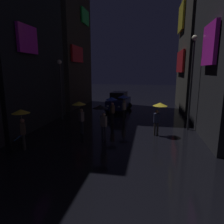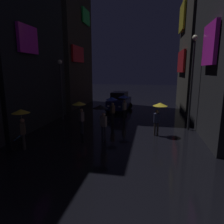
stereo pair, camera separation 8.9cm
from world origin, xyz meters
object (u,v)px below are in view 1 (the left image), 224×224
(pedestrian_near_crossing_blue, at_px, (124,100))
(streetlamp_right_far, at_px, (192,74))
(streetlamp_left_far, at_px, (60,82))
(pedestrian_foreground_right_yellow, at_px, (80,108))
(pedestrian_foreground_left_yellow, at_px, (159,110))
(bicycle_parked_at_storefront, at_px, (18,140))
(pedestrian_midstreet_left_blue, at_px, (112,103))
(pedestrian_far_right_black, at_px, (102,113))
(pedestrian_midstreet_centre_yellow, at_px, (22,118))
(car_distant, at_px, (119,102))

(pedestrian_near_crossing_blue, height_order, streetlamp_right_far, streetlamp_right_far)
(pedestrian_near_crossing_blue, xyz_separation_m, streetlamp_left_far, (-5.19, -0.63, 1.47))
(streetlamp_right_far, bearing_deg, pedestrian_foreground_right_yellow, -163.06)
(pedestrian_foreground_left_yellow, distance_m, bicycle_parked_at_storefront, 8.34)
(pedestrian_foreground_right_yellow, relative_size, bicycle_parked_at_storefront, 1.19)
(pedestrian_foreground_right_yellow, height_order, pedestrian_midstreet_left_blue, same)
(pedestrian_far_right_black, xyz_separation_m, pedestrian_midstreet_left_blue, (-0.08, 3.68, 0.00))
(streetlamp_right_far, bearing_deg, pedestrian_far_right_black, -149.46)
(bicycle_parked_at_storefront, bearing_deg, pedestrian_midstreet_left_blue, 54.03)
(streetlamp_left_far, distance_m, streetlamp_right_far, 10.11)
(pedestrian_foreground_right_yellow, bearing_deg, bicycle_parked_at_storefront, -129.51)
(pedestrian_near_crossing_blue, height_order, bicycle_parked_at_storefront, pedestrian_near_crossing_blue)
(pedestrian_far_right_black, relative_size, pedestrian_midstreet_left_blue, 1.00)
(pedestrian_midstreet_centre_yellow, distance_m, bicycle_parked_at_storefront, 1.36)
(pedestrian_foreground_right_yellow, relative_size, pedestrian_midstreet_left_blue, 1.00)
(pedestrian_near_crossing_blue, bearing_deg, streetlamp_right_far, -21.65)
(bicycle_parked_at_storefront, relative_size, car_distant, 0.42)
(pedestrian_foreground_right_yellow, xyz_separation_m, car_distant, (1.31, 8.25, -0.74))
(pedestrian_foreground_right_yellow, bearing_deg, streetlamp_right_far, 16.94)
(bicycle_parked_at_storefront, bearing_deg, pedestrian_foreground_left_yellow, 24.67)
(pedestrian_far_right_black, bearing_deg, pedestrian_near_crossing_blue, 82.92)
(pedestrian_near_crossing_blue, bearing_deg, car_distant, 103.84)
(pedestrian_midstreet_centre_yellow, bearing_deg, pedestrian_midstreet_left_blue, 57.70)
(pedestrian_midstreet_centre_yellow, distance_m, pedestrian_midstreet_left_blue, 6.84)
(pedestrian_foreground_right_yellow, bearing_deg, pedestrian_midstreet_left_blue, 58.45)
(bicycle_parked_at_storefront, bearing_deg, streetlamp_right_far, 28.23)
(car_distant, bearing_deg, streetlamp_right_far, -46.15)
(pedestrian_foreground_left_yellow, relative_size, pedestrian_midstreet_centre_yellow, 1.00)
(pedestrian_midstreet_centre_yellow, bearing_deg, streetlamp_left_far, 97.10)
(pedestrian_foreground_left_yellow, relative_size, car_distant, 0.50)
(pedestrian_far_right_black, height_order, car_distant, pedestrian_far_right_black)
(pedestrian_far_right_black, relative_size, car_distant, 0.50)
(pedestrian_foreground_right_yellow, distance_m, streetlamp_right_far, 7.79)
(pedestrian_foreground_left_yellow, distance_m, streetlamp_left_far, 8.56)
(pedestrian_far_right_black, height_order, pedestrian_midstreet_centre_yellow, same)
(car_distant, bearing_deg, pedestrian_midstreet_left_blue, -86.83)
(pedestrian_midstreet_centre_yellow, height_order, pedestrian_midstreet_left_blue, same)
(pedestrian_near_crossing_blue, bearing_deg, pedestrian_foreground_right_yellow, -119.76)
(streetlamp_right_far, bearing_deg, streetlamp_left_far, 172.70)
(car_distant, height_order, streetlamp_right_far, streetlamp_right_far)
(pedestrian_foreground_left_yellow, xyz_separation_m, pedestrian_foreground_right_yellow, (-5.03, -0.46, 0.00))
(pedestrian_foreground_right_yellow, height_order, car_distant, pedestrian_foreground_right_yellow)
(streetlamp_right_far, bearing_deg, pedestrian_foreground_left_yellow, -140.94)
(pedestrian_foreground_left_yellow, distance_m, streetlamp_right_far, 3.51)
(pedestrian_near_crossing_blue, bearing_deg, streetlamp_left_far, -173.09)
(streetlamp_left_far, bearing_deg, pedestrian_midstreet_left_blue, -10.35)
(pedestrian_far_right_black, height_order, pedestrian_midstreet_left_blue, same)
(pedestrian_foreground_right_yellow, relative_size, pedestrian_midstreet_centre_yellow, 1.00)
(pedestrian_far_right_black, bearing_deg, streetlamp_right_far, 30.54)
(pedestrian_foreground_right_yellow, height_order, pedestrian_midstreet_centre_yellow, same)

